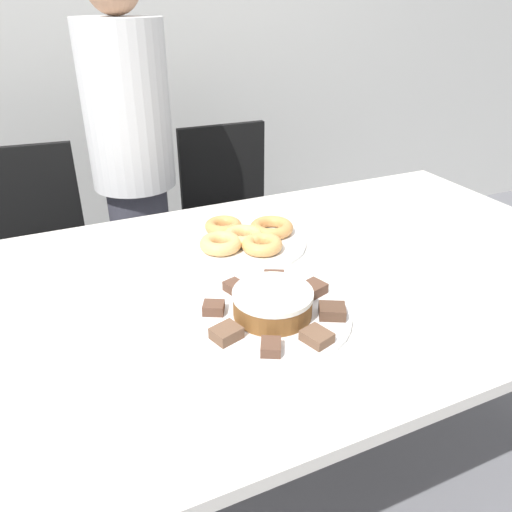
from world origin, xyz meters
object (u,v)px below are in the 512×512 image
object	(u,v)px
plate_donuts	(243,243)
napkin	(389,224)
plate_cake	(272,316)
person_standing	(134,171)
frosted_cake	(273,303)
office_chair_left	(38,275)
office_chair_right	(236,237)

from	to	relation	value
plate_donuts	napkin	size ratio (longest dim) A/B	2.23
plate_cake	plate_donuts	bearing A→B (deg)	76.74
person_standing	plate_donuts	distance (m)	0.70
person_standing	plate_donuts	size ratio (longest dim) A/B	4.17
plate_donuts	frosted_cake	world-z (taller)	frosted_cake
person_standing	napkin	world-z (taller)	person_standing
frosted_cake	napkin	xyz separation A→B (m)	(0.56, 0.31, -0.04)
office_chair_left	plate_donuts	xyz separation A→B (m)	(0.58, -0.69, 0.33)
person_standing	plate_cake	bearing A→B (deg)	-85.58
person_standing	plate_donuts	bearing A→B (deg)	-76.00
plate_donuts	frosted_cake	bearing A→B (deg)	-103.26
office_chair_left	napkin	xyz separation A→B (m)	(1.06, -0.75, 0.32)
plate_donuts	plate_cake	bearing A→B (deg)	-103.26
office_chair_left	napkin	size ratio (longest dim) A/B	5.53
office_chair_right	napkin	bearing A→B (deg)	-72.28
person_standing	office_chair_left	xyz separation A→B (m)	(-0.41, 0.01, -0.37)
office_chair_left	plate_donuts	size ratio (longest dim) A/B	2.49
office_chair_left	frosted_cake	xyz separation A→B (m)	(0.49, -1.06, 0.36)
office_chair_left	plate_donuts	bearing A→B (deg)	-44.66
office_chair_left	office_chair_right	size ratio (longest dim) A/B	1.00
napkin	plate_donuts	bearing A→B (deg)	172.28
office_chair_right	frosted_cake	xyz separation A→B (m)	(-0.34, -1.06, 0.36)
plate_cake	person_standing	bearing A→B (deg)	94.42
plate_cake	frosted_cake	xyz separation A→B (m)	(0.00, 0.00, 0.04)
person_standing	plate_donuts	xyz separation A→B (m)	(0.17, -0.67, -0.04)
plate_cake	office_chair_left	bearing A→B (deg)	115.07
office_chair_right	napkin	xyz separation A→B (m)	(0.22, -0.75, 0.32)
person_standing	frosted_cake	size ratio (longest dim) A/B	8.44
office_chair_left	office_chair_right	distance (m)	0.83
plate_cake	napkin	bearing A→B (deg)	28.58
napkin	person_standing	bearing A→B (deg)	131.04
office_chair_left	office_chair_right	xyz separation A→B (m)	(0.83, 0.00, 0.00)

